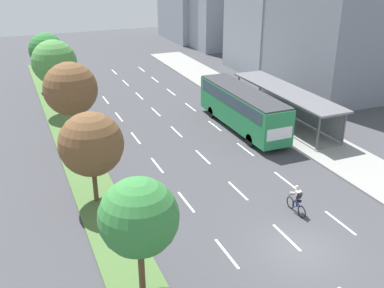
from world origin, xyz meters
TOP-DOWN VIEW (x-y plane):
  - ground_plane at (0.00, 0.00)m, footprint 140.00×140.00m
  - median_strip at (-8.30, 20.00)m, footprint 2.60×52.00m
  - sidewalk_right at (9.25, 20.00)m, footprint 4.50×52.00m
  - lane_divider_left at (-3.50, 17.20)m, footprint 0.14×45.41m
  - lane_divider_center at (0.00, 17.20)m, footprint 0.14×45.41m
  - lane_divider_right at (3.50, 17.20)m, footprint 0.14×45.41m
  - bus_shelter at (9.53, 15.42)m, footprint 2.90×13.11m
  - bus at (5.25, 15.71)m, footprint 2.54×11.29m
  - cyclist at (1.83, 2.95)m, footprint 0.46×1.82m
  - median_tree_nearest at (-8.15, 0.08)m, footprint 3.34×3.34m
  - median_tree_second at (-8.41, 8.56)m, footprint 3.71×3.71m
  - median_tree_third at (-8.15, 17.05)m, footprint 3.90×3.90m
  - median_tree_fourth at (-8.22, 25.53)m, footprint 3.93×3.93m
  - median_tree_fifth at (-8.07, 34.02)m, footprint 3.57×3.57m
  - building_near_right at (19.27, 22.11)m, footprint 10.07×12.92m
  - building_mid_right at (19.62, 32.52)m, footprint 10.99×9.24m

SIDE VIEW (x-z plane):
  - ground_plane at x=0.00m, z-range 0.00..0.00m
  - lane_divider_left at x=-3.50m, z-range 0.00..0.01m
  - lane_divider_center at x=0.00m, z-range 0.00..0.01m
  - lane_divider_right at x=3.50m, z-range 0.00..0.01m
  - median_strip at x=-8.30m, z-range 0.00..0.12m
  - sidewalk_right at x=9.25m, z-range 0.00..0.15m
  - cyclist at x=1.83m, z-range -0.06..1.65m
  - bus_shelter at x=9.53m, z-range 0.44..3.30m
  - bus at x=5.25m, z-range 0.38..3.75m
  - median_tree_second at x=-8.41m, z-range 1.00..6.50m
  - median_tree_nearest at x=-8.15m, z-range 1.16..6.60m
  - median_tree_fifth at x=-8.07m, z-range 1.27..7.15m
  - median_tree_third at x=-8.15m, z-range 1.39..7.86m
  - median_tree_fourth at x=-8.22m, z-range 1.45..8.06m
  - building_near_right at x=19.27m, z-range 0.00..12.38m
  - building_mid_right at x=19.62m, z-range 0.00..15.68m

